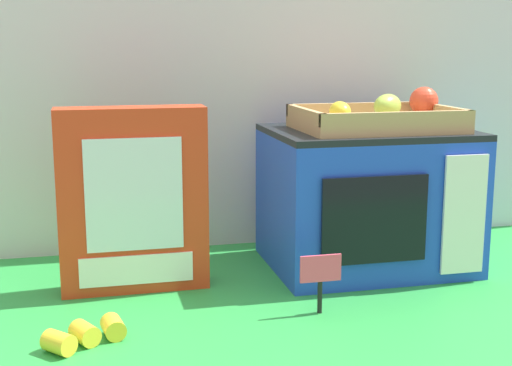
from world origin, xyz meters
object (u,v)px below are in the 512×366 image
Objects in this scene: price_sign at (320,275)px; food_groups_crate at (380,119)px; cookie_set_box at (133,200)px; loose_toy_banana at (86,334)px; toy_microwave at (367,198)px.

food_groups_crate is at bearing 48.96° from price_sign.
food_groups_crate is 3.05× the size of price_sign.
loose_toy_banana is at bearing -110.83° from cookie_set_box.
price_sign is (-0.19, -0.22, -0.23)m from food_groups_crate.
cookie_set_box is 2.64× the size of loose_toy_banana.
food_groups_crate is 0.50m from cookie_set_box.
food_groups_crate is 0.37m from price_sign.
food_groups_crate reaches higher than cookie_set_box.
cookie_set_box is at bearing 145.64° from price_sign.
toy_microwave is 0.30m from price_sign.
toy_microwave is 1.25× the size of food_groups_crate.
loose_toy_banana is at bearing -155.62° from food_groups_crate.
loose_toy_banana is (-0.38, -0.04, -0.05)m from price_sign.
food_groups_crate reaches higher than price_sign.
price_sign is 0.80× the size of loose_toy_banana.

